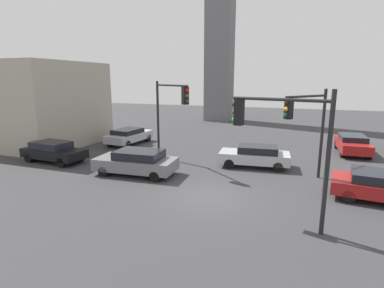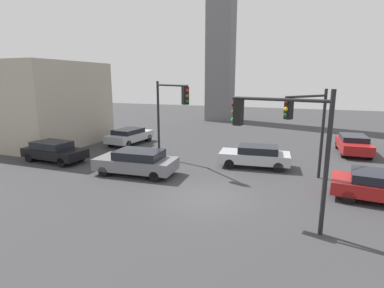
% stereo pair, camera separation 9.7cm
% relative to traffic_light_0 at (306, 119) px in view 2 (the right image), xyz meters
% --- Properties ---
extents(ground_plane, '(94.78, 94.78, 0.00)m').
position_rel_traffic_light_0_xyz_m(ground_plane, '(-4.03, -3.62, -3.42)').
color(ground_plane, '#38383A').
extents(traffic_light_0, '(2.01, 2.68, 4.89)m').
position_rel_traffic_light_0_xyz_m(traffic_light_0, '(0.00, 0.00, 0.00)').
color(traffic_light_0, black).
rests_on(traffic_light_0, ground_plane).
extents(traffic_light_1, '(3.26, 2.68, 5.26)m').
position_rel_traffic_light_0_xyz_m(traffic_light_1, '(-7.97, 0.92, 0.37)').
color(traffic_light_1, black).
rests_on(traffic_light_1, ground_plane).
extents(traffic_light_2, '(3.60, 1.07, 5.06)m').
position_rel_traffic_light_0_xyz_m(traffic_light_2, '(-0.91, -5.15, 0.12)').
color(traffic_light_2, black).
rests_on(traffic_light_2, ground_plane).
extents(car_0, '(2.31, 4.55, 1.32)m').
position_rel_traffic_light_0_xyz_m(car_0, '(-13.80, 5.35, -2.70)').
color(car_0, '#ADB2B7').
rests_on(car_0, ground_plane).
extents(car_1, '(4.41, 2.26, 1.35)m').
position_rel_traffic_light_0_xyz_m(car_1, '(-2.79, 2.15, -2.70)').
color(car_1, '#ADB2B7').
rests_on(car_1, ground_plane).
extents(car_2, '(2.10, 4.49, 1.34)m').
position_rel_traffic_light_0_xyz_m(car_2, '(3.42, 8.18, -2.70)').
color(car_2, maroon).
rests_on(car_2, ground_plane).
extents(car_3, '(4.71, 2.33, 1.42)m').
position_rel_traffic_light_0_xyz_m(car_3, '(-8.92, -1.76, -2.68)').
color(car_3, slate).
rests_on(car_3, ground_plane).
extents(car_4, '(4.42, 2.11, 1.35)m').
position_rel_traffic_light_0_xyz_m(car_4, '(-15.49, -1.26, -2.70)').
color(car_4, black).
rests_on(car_4, ground_plane).
extents(building_flank, '(11.28, 8.49, 6.73)m').
position_rel_traffic_light_0_xyz_m(building_flank, '(-22.34, 3.05, -0.06)').
color(building_flank, '#A89E8E').
rests_on(building_flank, ground_plane).
extents(skyline_tower, '(3.23, 3.23, 29.98)m').
position_rel_traffic_light_0_xyz_m(skyline_tower, '(-10.82, 23.05, 11.57)').
color(skyline_tower, slate).
rests_on(skyline_tower, ground_plane).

